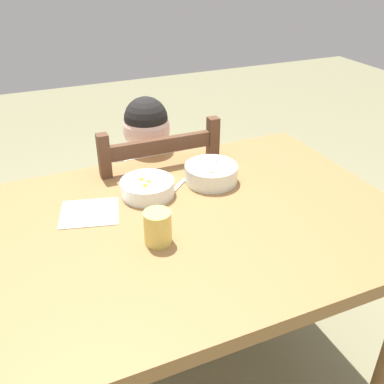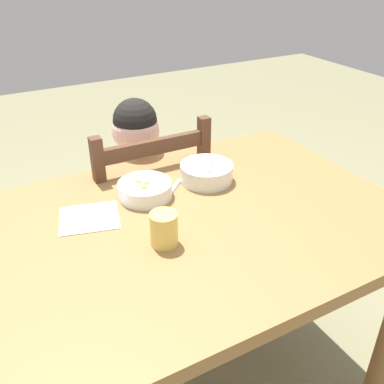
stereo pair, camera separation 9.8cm
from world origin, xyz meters
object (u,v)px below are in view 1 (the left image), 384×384
dining_table (195,250)px  spoon (172,192)px  dining_chair (153,221)px  child_figure (152,182)px  drinking_cup (158,227)px  bowl_of_peas (211,173)px  bowl_of_carrots (147,187)px

dining_table → spoon: spoon is taller
dining_chair → spoon: dining_chair is taller
child_figure → drinking_cup: child_figure is taller
spoon → drinking_cup: (-0.12, -0.21, 0.04)m
dining_table → spoon: 0.19m
dining_table → drinking_cup: 0.22m
bowl_of_peas → drinking_cup: bearing=-137.9°
drinking_cup → dining_table: bearing=26.9°
child_figure → dining_table: bearing=-92.9°
drinking_cup → bowl_of_peas: bearing=42.1°
dining_table → drinking_cup: bearing=-153.1°
dining_chair → spoon: bearing=-96.5°
dining_chair → bowl_of_carrots: bearing=-109.4°
drinking_cup → dining_chair: bearing=73.8°
bowl_of_peas → drinking_cup: (-0.26, -0.24, 0.01)m
dining_table → drinking_cup: (-0.13, -0.07, 0.16)m
child_figure → spoon: 0.34m
spoon → child_figure: bearing=83.3°
drinking_cup → child_figure: bearing=73.6°
dining_table → spoon: bearing=95.5°
bowl_of_peas → spoon: size_ratio=1.45×
dining_chair → spoon: 0.45m
dining_chair → spoon: (-0.04, -0.32, 0.31)m
dining_chair → dining_table: bearing=-92.7°
child_figure → drinking_cup: 0.58m
bowl_of_peas → child_figure: bearing=109.8°
dining_chair → drinking_cup: size_ratio=10.08×
dining_chair → child_figure: size_ratio=0.95×
dining_chair → drinking_cup: (-0.16, -0.54, 0.35)m
bowl_of_carrots → dining_chair: bearing=70.6°
bowl_of_peas → bowl_of_carrots: (-0.21, 0.00, -0.00)m
dining_chair → spoon: size_ratio=7.75×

